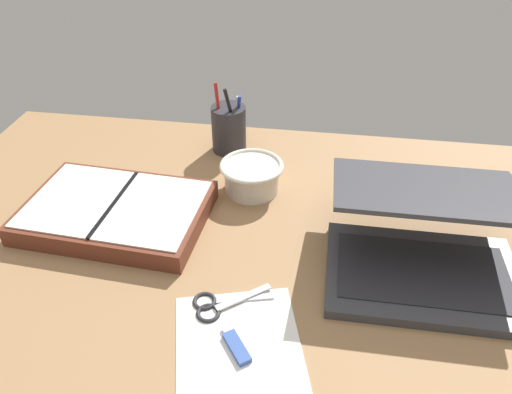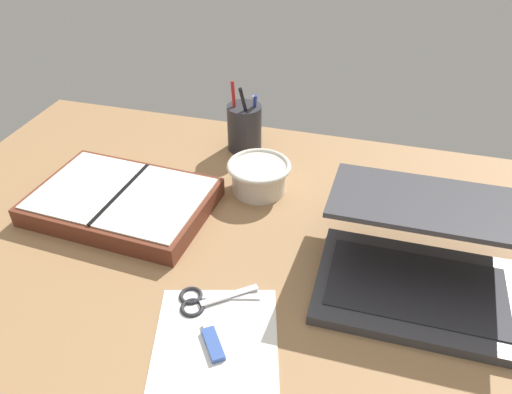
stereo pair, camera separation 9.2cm
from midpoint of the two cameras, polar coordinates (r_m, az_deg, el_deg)
The scene contains 8 objects.
desk_top at distance 89.01cm, azimuth -3.50°, elevation -8.34°, with size 140.00×100.00×2.00cm, color #936D47.
laptop at distance 87.63cm, azimuth 15.88°, elevation -5.46°, with size 32.10×30.69×15.01cm.
bowl at distance 103.90cm, azimuth -3.02°, elevation 2.36°, with size 13.33×13.33×6.49cm.
pen_cup at distance 117.63cm, azimuth -5.37°, elevation 7.76°, with size 8.01×8.01×16.75cm.
planner at distance 101.43cm, azimuth -18.22°, elevation -1.68°, with size 35.78×25.71×4.33cm.
scissors at distance 82.10cm, azimuth -7.90°, elevation -12.25°, with size 12.96×9.40×0.80cm.
paper_sheet_front at distance 75.23cm, azimuth -5.46°, elevation -18.56°, with size 18.35×26.97×0.16cm, color white.
usb_drive at distance 76.44cm, azimuth -5.88°, elevation -16.81°, with size 5.54×6.76×1.00cm.
Camera 1 is at (10.26, -62.79, 63.32)cm, focal length 35.00 mm.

